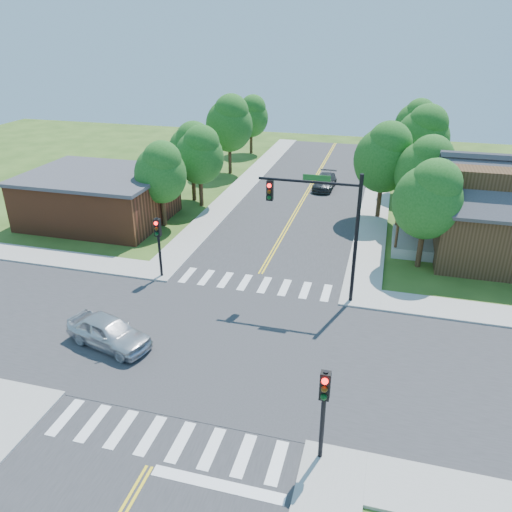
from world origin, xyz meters
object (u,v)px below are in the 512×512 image
(signal_pole_se, at_px, (324,400))
(car_dgrey, at_px, (325,182))
(signal_mast_ne, at_px, (325,216))
(signal_pole_nw, at_px, (158,237))
(car_silver, at_px, (109,332))

(signal_pole_se, xyz_separation_m, car_dgrey, (-4.27, 31.30, -2.03))
(signal_mast_ne, distance_m, car_dgrey, 20.69)
(signal_pole_nw, bearing_deg, signal_mast_ne, 0.07)
(signal_mast_ne, bearing_deg, car_dgrey, 97.31)
(signal_pole_se, distance_m, signal_pole_nw, 15.84)
(signal_pole_se, height_order, signal_pole_nw, same)
(signal_pole_se, height_order, car_dgrey, signal_pole_se)
(signal_pole_nw, distance_m, car_silver, 7.31)
(signal_mast_ne, height_order, signal_pole_nw, signal_mast_ne)
(signal_mast_ne, xyz_separation_m, signal_pole_se, (1.69, -11.21, -2.19))
(signal_pole_se, relative_size, signal_pole_nw, 1.00)
(signal_pole_nw, xyz_separation_m, car_silver, (0.62, -7.03, -1.93))
(car_silver, bearing_deg, signal_pole_nw, 20.43)
(signal_mast_ne, height_order, car_silver, signal_mast_ne)
(signal_pole_se, relative_size, car_silver, 0.82)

